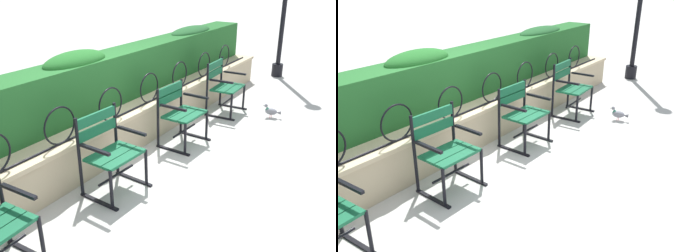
{
  "view_description": "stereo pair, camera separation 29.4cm",
  "coord_description": "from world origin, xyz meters",
  "views": [
    {
      "loc": [
        -3.43,
        -2.11,
        2.27
      ],
      "look_at": [
        0.0,
        0.12,
        0.55
      ],
      "focal_mm": 40.33,
      "sensor_mm": 36.0,
      "label": 1
    },
    {
      "loc": [
        -3.26,
        -2.35,
        2.27
      ],
      "look_at": [
        0.0,
        0.12,
        0.55
      ],
      "focal_mm": 40.33,
      "sensor_mm": 36.0,
      "label": 2
    }
  ],
  "objects": [
    {
      "name": "ground_plane",
      "position": [
        0.0,
        0.0,
        0.0
      ],
      "size": [
        60.0,
        60.0,
        0.0
      ],
      "primitive_type": "plane",
      "color": "#B7B5AF"
    },
    {
      "name": "stone_wall",
      "position": [
        0.0,
        0.89,
        0.27
      ],
      "size": [
        8.43,
        0.41,
        0.54
      ],
      "color": "tan",
      "rests_on": "ground"
    },
    {
      "name": "iron_arch_fence",
      "position": [
        -0.18,
        0.82,
        0.72
      ],
      "size": [
        7.87,
        0.02,
        0.42
      ],
      "color": "black",
      "rests_on": "stone_wall"
    },
    {
      "name": "hedge_row",
      "position": [
        0.03,
        1.31,
        0.9
      ],
      "size": [
        8.26,
        0.49,
        0.8
      ],
      "color": "#236028",
      "rests_on": "stone_wall"
    },
    {
      "name": "park_chair_centre_left",
      "position": [
        -0.75,
        0.38,
        0.47
      ],
      "size": [
        0.62,
        0.54,
        0.9
      ],
      "color": "#145B38",
      "rests_on": "ground"
    },
    {
      "name": "park_chair_centre_right",
      "position": [
        0.69,
        0.37,
        0.46
      ],
      "size": [
        0.62,
        0.53,
        0.82
      ],
      "color": "#145B38",
      "rests_on": "ground"
    },
    {
      "name": "park_chair_rightmost",
      "position": [
        2.13,
        0.4,
        0.47
      ],
      "size": [
        0.65,
        0.55,
        0.87
      ],
      "color": "#145B38",
      "rests_on": "ground"
    },
    {
      "name": "pigeon_near_chairs",
      "position": [
        2.31,
        -0.39,
        0.11
      ],
      "size": [
        0.14,
        0.29,
        0.22
      ],
      "color": "gray",
      "rests_on": "ground"
    }
  ]
}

